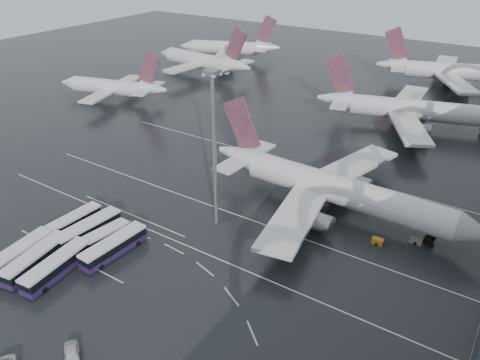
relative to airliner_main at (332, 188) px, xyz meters
The scene contains 25 objects.
ground 26.58m from the airliner_main, 110.16° to the right, with size 420.00×420.00×0.00m, color black.
lane_marking_near 28.43m from the airliner_main, 108.74° to the right, with size 120.00×0.25×0.01m, color silver.
lane_marking_mid 16.20m from the airliner_main, 125.75° to the right, with size 120.00×0.25×0.01m, color silver.
lane_marking_far 18.64m from the airliner_main, 120.09° to the left, with size 120.00×0.25×0.01m, color silver.
bus_bay_line_south 52.47m from the airliner_main, 129.17° to the right, with size 28.00×0.25×0.01m, color silver.
bus_bay_line_north 41.40m from the airliner_main, 143.41° to the right, with size 28.00×0.25×0.01m, color silver.
airliner_main is the anchor object (origin of this frame).
airliner_gate_b 57.06m from the airliner_main, 89.28° to the left, with size 57.92×51.35×20.40m.
airliner_gate_c 108.14m from the airliner_main, 89.24° to the left, with size 56.68×51.65×20.75m.
jet_remote_west 94.32m from the airliner_main, 164.34° to the left, with size 40.31×32.72×17.72m.
jet_remote_mid 108.84m from the airliner_main, 141.40° to the left, with size 48.46×39.08×21.09m.
jet_remote_far 131.62m from the airliner_main, 133.58° to the left, with size 43.98×35.86×19.83m.
bus_row_near_a 52.12m from the airliner_main, 138.29° to the right, with size 3.21×12.43×3.04m.
bus_row_near_b 48.72m from the airliner_main, 134.49° to the right, with size 3.93×13.67×3.32m.
bus_row_near_c 46.79m from the airliner_main, 130.06° to the right, with size 4.29×12.50×3.02m.
bus_row_near_d 44.34m from the airliner_main, 125.93° to the right, with size 3.60×13.49×3.29m.
bus_row_far_a 60.23m from the airliner_main, 129.19° to the right, with size 4.79×13.76×3.32m.
bus_row_far_b 57.33m from the airliner_main, 126.93° to the right, with size 5.26×13.81×3.32m.
bus_row_far_c 54.15m from the airliner_main, 123.45° to the right, with size 4.71×13.82×3.33m.
van_curve_b 57.18m from the airliner_main, 103.32° to the right, with size 2.03×5.04×1.72m, color silver.
floodlight_mast 28.03m from the airliner_main, 134.53° to the right, with size 2.37×2.37×30.93m.
gse_cart_belly_a 14.70m from the airliner_main, 26.76° to the right, with size 2.11×1.25×1.15m, color orange.
gse_cart_belly_b 18.54m from the airliner_main, 27.33° to the left, with size 2.03×1.20×1.11m, color slate.
gse_cart_belly_c 7.24m from the airliner_main, 164.26° to the right, with size 2.02×1.19×1.10m, color orange.
gse_cart_belly_d 19.07m from the airliner_main, ahead, with size 2.28×1.35×1.24m, color slate.
Camera 1 is at (39.63, -55.61, 51.82)m, focal length 35.00 mm.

